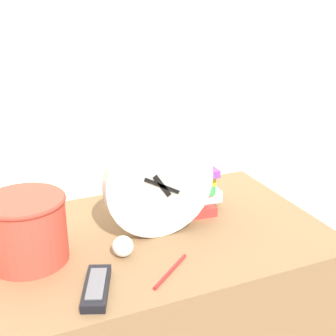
{
  "coord_description": "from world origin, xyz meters",
  "views": [
    {
      "loc": [
        -0.35,
        -0.74,
        1.33
      ],
      "look_at": [
        0.12,
        0.34,
        0.87
      ],
      "focal_mm": 50.0,
      "sensor_mm": 36.0,
      "label": 1
    }
  ],
  "objects": [
    {
      "name": "desk_clock",
      "position": [
        0.07,
        0.28,
        0.86
      ],
      "size": [
        0.3,
        0.04,
        0.3
      ],
      "color": "#B7B2A8",
      "rests_on": "desk"
    },
    {
      "name": "crumpled_paper_ball",
      "position": [
        -0.06,
        0.22,
        0.73
      ],
      "size": [
        0.05,
        0.05,
        0.05
      ],
      "color": "white",
      "rests_on": "desk"
    },
    {
      "name": "pen",
      "position": [
        0.02,
        0.1,
        0.71
      ],
      "size": [
        0.13,
        0.1,
        0.01
      ],
      "color": "#B21E1E",
      "rests_on": "desk"
    },
    {
      "name": "basket",
      "position": [
        -0.27,
        0.29,
        0.79
      ],
      "size": [
        0.2,
        0.2,
        0.16
      ],
      "color": "#C63D2D",
      "rests_on": "desk"
    },
    {
      "name": "wall_back",
      "position": [
        0.0,
        0.66,
        1.2
      ],
      "size": [
        6.0,
        0.04,
        2.4
      ],
      "color": "silver",
      "rests_on": "ground_plane"
    },
    {
      "name": "book_stack",
      "position": [
        0.17,
        0.39,
        0.78
      ],
      "size": [
        0.27,
        0.17,
        0.14
      ],
      "color": "red",
      "rests_on": "desk"
    },
    {
      "name": "tv_remote",
      "position": [
        -0.15,
        0.1,
        0.72
      ],
      "size": [
        0.1,
        0.16,
        0.02
      ],
      "color": "black",
      "rests_on": "desk"
    }
  ]
}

